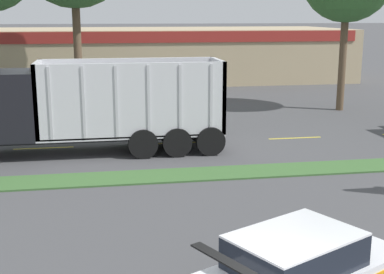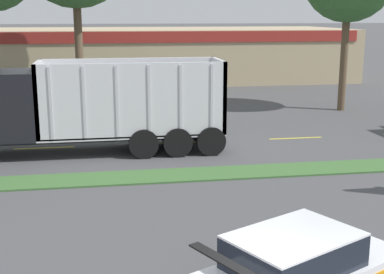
% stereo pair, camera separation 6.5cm
% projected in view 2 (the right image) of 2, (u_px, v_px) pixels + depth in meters
% --- Properties ---
extents(grass_verge, '(120.00, 1.52, 0.06)m').
position_uv_depth(grass_verge, '(171.00, 176.00, 18.06)').
color(grass_verge, '#3D6633').
rests_on(grass_verge, ground_plane).
extents(centre_line_3, '(2.40, 0.14, 0.01)m').
position_uv_depth(centre_line_3, '(44.00, 148.00, 21.90)').
color(centre_line_3, yellow).
rests_on(centre_line_3, ground_plane).
extents(centre_line_4, '(2.40, 0.14, 0.01)m').
position_uv_depth(centre_line_4, '(175.00, 143.00, 22.77)').
color(centre_line_4, yellow).
rests_on(centre_line_4, ground_plane).
extents(centre_line_5, '(2.40, 0.14, 0.01)m').
position_uv_depth(centre_line_5, '(296.00, 138.00, 23.63)').
color(centre_line_5, yellow).
rests_on(centre_line_5, ground_plane).
extents(dump_truck_mid, '(12.41, 2.70, 3.61)m').
position_uv_depth(dump_truck_mid, '(34.00, 111.00, 20.47)').
color(dump_truck_mid, black).
rests_on(dump_truck_mid, ground_plane).
extents(rally_car, '(4.46, 3.46, 1.59)m').
position_uv_depth(rally_car, '(299.00, 270.00, 9.73)').
color(rally_car, white).
rests_on(rally_car, ground_plane).
extents(store_building_backdrop, '(30.37, 12.10, 4.18)m').
position_uv_depth(store_building_backdrop, '(161.00, 54.00, 44.87)').
color(store_building_backdrop, tan).
rests_on(store_building_backdrop, ground_plane).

